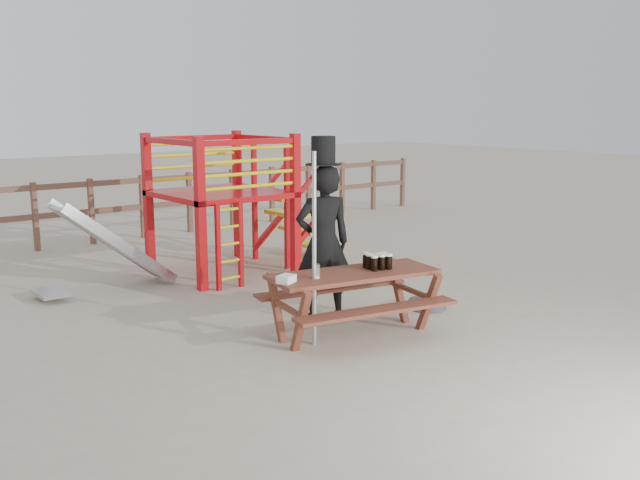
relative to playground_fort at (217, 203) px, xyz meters
The scene contains 10 objects.
ground 3.74m from the playground_fort, 91.99° to the right, with size 60.00×60.00×0.00m, color tan.
back_fence 3.44m from the playground_fort, 92.08° to the left, with size 15.09×0.09×1.20m.
playground_fort is the anchor object (origin of this frame).
picnic_table 3.61m from the playground_fort, 96.35° to the right, with size 2.07×1.63×0.72m.
man_with_hat 2.84m from the playground_fort, 95.01° to the right, with size 0.78×0.64×2.16m.
metal_pole 3.63m from the playground_fort, 104.70° to the right, with size 0.05×0.05×2.05m, color #B2B2B7.
parasol_base 3.62m from the playground_fort, 72.80° to the right, with size 0.48×0.48×0.20m.
paper_bag 3.69m from the playground_fort, 109.81° to the right, with size 0.18×0.14×0.08m, color white.
stout_pints 3.59m from the playground_fort, 91.37° to the right, with size 0.28×0.29×0.17m.
empty_glasses 3.62m from the playground_fort, 104.24° to the right, with size 0.08×0.08×0.15m.
Camera 1 is at (-5.28, -5.61, 2.51)m, focal length 40.00 mm.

